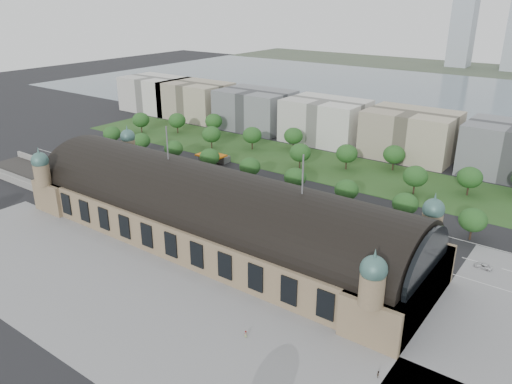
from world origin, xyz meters
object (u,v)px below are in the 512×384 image
Objects in this scene: traffic_car_2 at (148,168)px; pedestrian_2 at (378,374)px; parked_car_4 at (183,195)px; parked_car_2 at (172,193)px; parked_car_0 at (131,179)px; bus_west at (224,193)px; bus_mid at (250,201)px; traffic_car_6 at (483,266)px; parked_car_6 at (170,189)px; petrol_station at (217,157)px; parked_car_5 at (179,196)px; pedestrian_0 at (246,334)px; traffic_car_0 at (109,160)px; traffic_car_4 at (280,213)px; parked_car_3 at (143,184)px; parked_car_1 at (132,176)px; traffic_car_5 at (334,218)px.

traffic_car_2 is 162.45m from pedestrian_2.
parked_car_2 is at bearing -99.01° from parked_car_4.
bus_west is at bearing 76.31° from parked_car_0.
parked_car_0 is at bearing 97.58° from bus_mid.
parked_car_6 is (-126.47, -10.95, 0.00)m from traffic_car_6.
petrol_station reaches higher than parked_car_2.
parked_car_4 reaches higher than parked_car_2.
bus_mid is at bearing 91.18° from traffic_car_2.
petrol_station is at bearing 8.35° from pedestrian_2.
parked_car_0 is 31.98m from parked_car_5.
traffic_car_2 is 0.39× the size of bus_west.
bus_west is (19.38, 11.00, 1.20)m from parked_car_2.
pedestrian_0 is (78.52, -56.69, 0.27)m from parked_car_5.
pedestrian_0 is (141.22, -69.82, 0.23)m from traffic_car_0.
petrol_station is 46.05m from parked_car_2.
traffic_car_6 is 1.10× the size of parked_car_4.
pedestrian_0 is at bearing 36.79° from parked_car_0.
parked_car_2 is 0.88× the size of parked_car_6.
traffic_car_4 reaches higher than parked_car_6.
traffic_car_2 is 1.08× the size of parked_car_3.
parked_car_1 is at bearing -124.47° from parked_car_6.
petrol_station is 55.58m from traffic_car_0.
traffic_car_4 is 74.72m from pedestrian_0.
bus_mid is at bearing -85.49° from traffic_car_6.
traffic_car_0 is 107.10m from traffic_car_4.
bus_mid is (91.78, -2.13, 1.14)m from traffic_car_0.
petrol_station is 46.27m from parked_car_4.
petrol_station is 42.16m from parked_car_6.
pedestrian_0 is at bearing -46.67° from petrol_station.
parked_car_3 is (-5.45, -44.28, -2.14)m from petrol_station.
traffic_car_5 is at bearing -79.36° from bus_mid.
parked_car_1 is 1.02× the size of parked_car_5.
pedestrian_0 is at bearing 27.83° from parked_car_1.
parked_car_3 is 52.43m from bus_mid.
traffic_car_6 is 1.04× the size of parked_car_6.
parked_car_5 is at bearing 62.46° from parked_car_0.
petrol_station reaches higher than pedestrian_2.
parked_car_6 is (13.51, 2.96, -0.07)m from parked_car_3.
parked_car_4 is at bearing 60.55° from parked_car_3.
petrol_station reaches higher than parked_car_5.
traffic_car_4 is 1.01× the size of parked_car_5.
traffic_car_2 is at bearing -171.04° from parked_car_3.
traffic_car_2 is 40.66m from parked_car_5.
traffic_car_6 is 140.67m from parked_car_3.
parked_car_2 is at bearing -123.09° from parked_car_5.
traffic_car_4 is at bearing 70.88° from parked_car_0.
bus_mid is (63.62, 7.00, 1.17)m from parked_car_1.
traffic_car_6 is 80.79m from pedestrian_0.
bus_west is (31.79, -33.28, -1.10)m from petrol_station.
pedestrian_2 is at bearing 47.26° from traffic_car_4.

